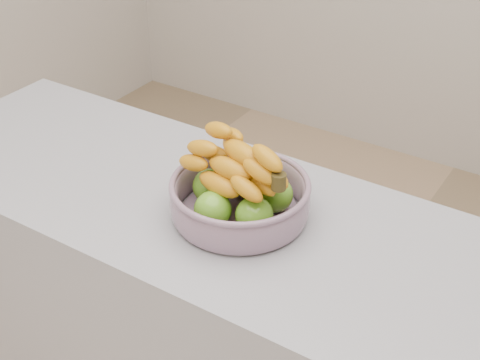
% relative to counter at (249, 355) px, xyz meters
% --- Properties ---
extents(counter, '(2.00, 0.60, 0.90)m').
position_rel_counter_xyz_m(counter, '(0.00, 0.00, 0.00)').
color(counter, '#A2A1AA').
rests_on(counter, ground).
extents(fruit_bowl, '(0.33, 0.33, 0.20)m').
position_rel_counter_xyz_m(fruit_bowl, '(-0.03, 0.00, 0.51)').
color(fruit_bowl, '#99A3B7').
rests_on(fruit_bowl, counter).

